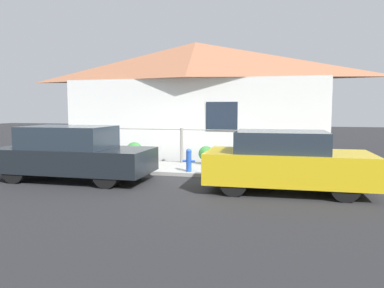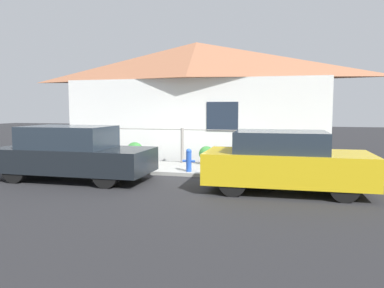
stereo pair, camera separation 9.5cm
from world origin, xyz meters
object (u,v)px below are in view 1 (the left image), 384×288
car_left (73,153)px  potted_plant_by_fence (134,151)px  car_right (286,161)px  potted_plant_corner (287,159)px  fire_hydrant (189,160)px  potted_plant_near_hydrant (206,154)px

car_left → potted_plant_by_fence: size_ratio=5.94×
car_right → potted_plant_corner: 2.38m
fire_hydrant → potted_plant_corner: size_ratio=1.09×
car_right → potted_plant_by_fence: bearing=150.6°
car_right → potted_plant_corner: car_right is taller
car_right → fire_hydrant: size_ratio=5.62×
car_left → potted_plant_by_fence: bearing=74.8°
potted_plant_near_hydrant → fire_hydrant: bearing=-97.3°
car_left → fire_hydrant: car_left is taller
fire_hydrant → potted_plant_by_fence: bearing=152.6°
potted_plant_by_fence → car_right: bearing=-28.0°
car_right → fire_hydrant: bearing=150.1°
potted_plant_near_hydrant → potted_plant_by_fence: potted_plant_by_fence is taller
car_left → potted_plant_near_hydrant: size_ratio=7.03×
potted_plant_near_hydrant → potted_plant_by_fence: (-2.34, -0.38, 0.07)m
potted_plant_corner → potted_plant_by_fence: bearing=177.5°
potted_plant_near_hydrant → potted_plant_corner: size_ratio=0.96×
car_left → potted_plant_near_hydrant: (3.02, 2.96, -0.29)m
potted_plant_near_hydrant → car_right: bearing=-49.8°
car_left → car_right: bearing=-0.4°
car_right → potted_plant_by_fence: (-4.85, 2.58, -0.20)m
car_left → car_right: (5.53, -0.00, -0.02)m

